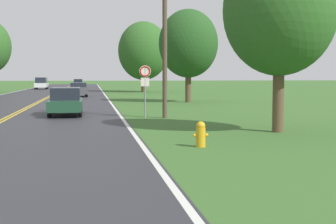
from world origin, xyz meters
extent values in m
cylinder|color=gold|center=(7.57, 12.86, 0.30)|extent=(0.29, 0.29, 0.59)
sphere|color=gold|center=(7.57, 12.86, 0.65)|extent=(0.28, 0.28, 0.28)
cylinder|color=gold|center=(7.76, 12.86, 0.36)|extent=(0.08, 0.10, 0.10)
cylinder|color=gold|center=(7.39, 12.86, 0.36)|extent=(0.08, 0.10, 0.10)
cylinder|color=gray|center=(7.03, 22.98, 1.33)|extent=(0.07, 0.07, 2.65)
cylinder|color=silver|center=(7.03, 22.96, 2.40)|extent=(0.60, 0.02, 0.60)
torus|color=red|center=(7.03, 22.95, 2.40)|extent=(0.55, 0.07, 0.55)
cube|color=silver|center=(7.03, 22.96, 1.85)|extent=(0.44, 0.02, 0.44)
cylinder|color=brown|center=(8.02, 22.71, 4.26)|extent=(0.24, 0.24, 8.51)
cylinder|color=brown|center=(12.16, 36.63, 1.37)|extent=(0.48, 0.48, 2.74)
ellipsoid|color=#234C1E|center=(12.16, 36.63, 4.79)|extent=(4.84, 4.84, 5.56)
cylinder|color=brown|center=(11.40, 16.08, 1.41)|extent=(0.43, 0.43, 2.82)
ellipsoid|color=#2D5B23|center=(11.40, 16.08, 4.66)|extent=(4.33, 4.33, 4.98)
cylinder|color=brown|center=(11.18, 60.76, 1.30)|extent=(0.67, 0.67, 2.61)
ellipsoid|color=#2D5B23|center=(11.18, 60.76, 5.45)|extent=(6.68, 6.68, 7.69)
cylinder|color=black|center=(3.69, 23.84, 0.34)|extent=(0.21, 0.69, 0.68)
cylinder|color=black|center=(2.14, 23.83, 0.34)|extent=(0.21, 0.69, 0.68)
cylinder|color=black|center=(3.67, 26.61, 0.34)|extent=(0.21, 0.69, 0.68)
cylinder|color=black|center=(2.12, 26.60, 0.34)|extent=(0.21, 0.69, 0.68)
cube|color=#1E472D|center=(2.90, 25.22, 0.59)|extent=(1.78, 4.49, 0.56)
cube|color=#1E232D|center=(2.90, 25.40, 1.20)|extent=(1.56, 2.47, 0.65)
cylinder|color=black|center=(3.83, 47.16, 0.34)|extent=(0.23, 0.68, 0.67)
cylinder|color=black|center=(2.20, 47.08, 0.34)|extent=(0.23, 0.68, 0.67)
cylinder|color=black|center=(3.72, 49.50, 0.34)|extent=(0.23, 0.68, 0.67)
cylinder|color=black|center=(2.09, 49.42, 0.34)|extent=(0.23, 0.68, 0.67)
cube|color=#47474C|center=(2.96, 48.29, 0.66)|extent=(2.01, 3.86, 0.72)
cube|color=#1E232D|center=(2.96, 48.29, 1.24)|extent=(1.73, 2.72, 0.44)
cylinder|color=black|center=(-4.36, 77.37, 0.36)|extent=(0.20, 0.72, 0.72)
cylinder|color=black|center=(-2.71, 77.37, 0.36)|extent=(0.20, 0.72, 0.72)
cylinder|color=black|center=(-4.37, 74.84, 0.36)|extent=(0.20, 0.72, 0.72)
cylinder|color=black|center=(-2.71, 74.84, 0.36)|extent=(0.20, 0.72, 0.72)
cube|color=white|center=(-3.54, 76.10, 0.66)|extent=(1.86, 4.09, 0.68)
cube|color=#1E232D|center=(-3.54, 76.10, 1.44)|extent=(1.64, 2.86, 0.88)
cylinder|color=black|center=(2.72, 86.47, 0.34)|extent=(0.20, 0.68, 0.68)
cylinder|color=black|center=(1.15, 86.47, 0.34)|extent=(0.20, 0.68, 0.68)
cylinder|color=black|center=(2.70, 89.40, 0.34)|extent=(0.20, 0.68, 0.68)
cylinder|color=black|center=(1.14, 89.39, 0.34)|extent=(0.20, 0.68, 0.68)
cube|color=black|center=(1.93, 87.93, 0.59)|extent=(1.78, 4.72, 0.57)
cube|color=#1E232D|center=(1.93, 88.12, 1.20)|extent=(1.56, 2.60, 0.65)
camera|label=1|loc=(4.28, -0.99, 2.18)|focal=50.00mm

